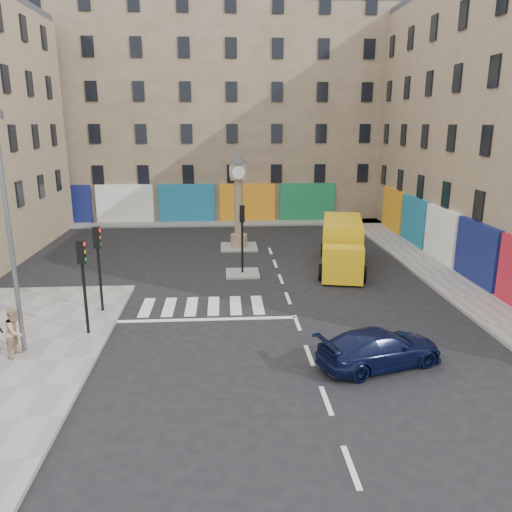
{
  "coord_description": "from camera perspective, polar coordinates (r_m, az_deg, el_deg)",
  "views": [
    {
      "loc": [
        -2.97,
        -18.13,
        8.05
      ],
      "look_at": [
        -1.49,
        4.39,
        2.0
      ],
      "focal_mm": 35.0,
      "sensor_mm": 36.0,
      "label": 1
    }
  ],
  "objects": [
    {
      "name": "island_near",
      "position": [
        27.35,
        -1.56,
        -1.99
      ],
      "size": [
        1.8,
        1.8,
        0.12
      ],
      "primitive_type": "cube",
      "color": "gray",
      "rests_on": "ground"
    },
    {
      "name": "lamp_post",
      "position": [
        18.7,
        -26.48,
        3.38
      ],
      "size": [
        0.5,
        0.25,
        8.3
      ],
      "color": "#595B60",
      "rests_on": "sidewalk_left"
    },
    {
      "name": "traffic_light_left_far",
      "position": [
        22.09,
        -17.59,
        0.05
      ],
      "size": [
        0.28,
        0.22,
        3.7
      ],
      "color": "black",
      "rests_on": "sidewalk_left"
    },
    {
      "name": "navy_sedan",
      "position": [
        17.73,
        13.97,
        -10.17
      ],
      "size": [
        4.77,
        3.06,
        1.29
      ],
      "primitive_type": "imported",
      "rotation": [
        0.0,
        0.0,
        1.88
      ],
      "color": "black",
      "rests_on": "ground"
    },
    {
      "name": "ground",
      "position": [
        20.06,
        5.14,
        -8.72
      ],
      "size": [
        120.0,
        120.0,
        0.0
      ],
      "primitive_type": "plane",
      "color": "black",
      "rests_on": "ground"
    },
    {
      "name": "building_far",
      "position": [
        46.15,
        -5.22,
        15.51
      ],
      "size": [
        32.0,
        10.0,
        17.0
      ],
      "primitive_type": "cube",
      "color": "gray",
      "rests_on": "ground"
    },
    {
      "name": "traffic_light_left_near",
      "position": [
        19.85,
        -19.18,
        -1.73
      ],
      "size": [
        0.28,
        0.22,
        3.7
      ],
      "color": "black",
      "rests_on": "sidewalk_left"
    },
    {
      "name": "traffic_light_island",
      "position": [
        26.72,
        -1.59,
        3.21
      ],
      "size": [
        0.28,
        0.22,
        3.7
      ],
      "color": "black",
      "rests_on": "island_near"
    },
    {
      "name": "sidewalk_right",
      "position": [
        31.48,
        18.14,
        -0.43
      ],
      "size": [
        2.6,
        30.0,
        0.15
      ],
      "primitive_type": "cube",
      "color": "gray",
      "rests_on": "ground"
    },
    {
      "name": "sidewalk_far",
      "position": [
        41.13,
        -5.12,
        3.76
      ],
      "size": [
        32.0,
        2.4,
        0.15
      ],
      "primitive_type": "cube",
      "color": "gray",
      "rests_on": "ground"
    },
    {
      "name": "clock_pillar",
      "position": [
        32.46,
        -2.02,
        7.02
      ],
      "size": [
        1.2,
        1.2,
        6.1
      ],
      "color": "#9A8265",
      "rests_on": "island_far"
    },
    {
      "name": "island_far",
      "position": [
        33.13,
        -1.96,
        1.04
      ],
      "size": [
        2.4,
        2.4,
        0.12
      ],
      "primitive_type": "cube",
      "color": "gray",
      "rests_on": "ground"
    },
    {
      "name": "pedestrian_tan",
      "position": [
        19.41,
        -25.77,
        -7.79
      ],
      "size": [
        0.85,
        0.99,
        1.76
      ],
      "primitive_type": "imported",
      "rotation": [
        0.0,
        0.0,
        1.33
      ],
      "color": "tan",
      "rests_on": "sidewalk_left"
    },
    {
      "name": "yellow_van",
      "position": [
        28.93,
        9.82,
        1.28
      ],
      "size": [
        3.65,
        7.46,
        2.61
      ],
      "rotation": [
        0.0,
        0.0,
        -0.22
      ],
      "color": "gold",
      "rests_on": "ground"
    }
  ]
}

